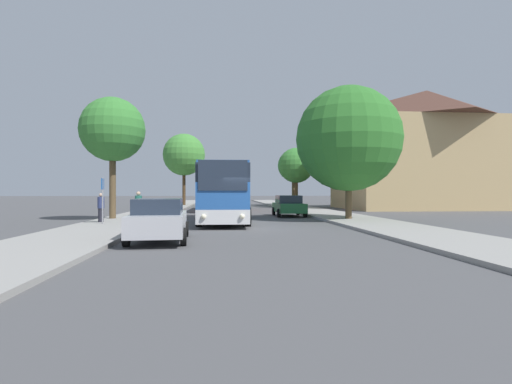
% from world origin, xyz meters
% --- Properties ---
extents(ground_plane, '(300.00, 300.00, 0.00)m').
position_xyz_m(ground_plane, '(0.00, 0.00, 0.00)').
color(ground_plane, '#4C4C4F').
rests_on(ground_plane, ground).
extents(sidewalk_left, '(4.00, 120.00, 0.15)m').
position_xyz_m(sidewalk_left, '(-7.00, 0.00, 0.07)').
color(sidewalk_left, gray).
rests_on(sidewalk_left, ground_plane).
extents(sidewalk_right, '(4.00, 120.00, 0.15)m').
position_xyz_m(sidewalk_right, '(7.00, 0.00, 0.07)').
color(sidewalk_right, gray).
rests_on(sidewalk_right, ground_plane).
extents(building_right_background, '(17.87, 11.76, 12.74)m').
position_xyz_m(building_right_background, '(20.79, 21.23, 6.37)').
color(building_right_background, tan).
rests_on(building_right_background, ground_plane).
extents(bus_front, '(3.07, 10.93, 3.36)m').
position_xyz_m(bus_front, '(-1.14, 4.42, 1.79)').
color(bus_front, silver).
rests_on(bus_front, ground_plane).
extents(bus_middle, '(3.01, 11.31, 3.34)m').
position_xyz_m(bus_middle, '(-1.23, 18.58, 1.79)').
color(bus_middle, gray).
rests_on(bus_middle, ground_plane).
extents(bus_rear, '(3.13, 11.85, 3.27)m').
position_xyz_m(bus_rear, '(-0.89, 32.73, 1.75)').
color(bus_rear, '#238942').
rests_on(bus_rear, ground_plane).
extents(parked_car_left_curb, '(2.26, 4.66, 1.58)m').
position_xyz_m(parked_car_left_curb, '(-3.64, -4.86, 0.82)').
color(parked_car_left_curb, '#B7B7BC').
rests_on(parked_car_left_curb, ground_plane).
extents(parked_car_right_near, '(2.12, 4.38, 1.55)m').
position_xyz_m(parked_car_right_near, '(3.70, 9.54, 0.80)').
color(parked_car_right_near, '#236B38').
rests_on(parked_car_right_near, ground_plane).
extents(bus_stop_sign, '(0.08, 0.45, 2.45)m').
position_xyz_m(bus_stop_sign, '(-7.59, 1.88, 1.67)').
color(bus_stop_sign, gray).
rests_on(bus_stop_sign, sidewalk_left).
extents(pedestrian_waiting_near, '(0.36, 0.36, 1.60)m').
position_xyz_m(pedestrian_waiting_near, '(-7.98, 2.92, 0.95)').
color(pedestrian_waiting_near, '#23232D').
rests_on(pedestrian_waiting_near, sidewalk_left).
extents(pedestrian_waiting_far, '(0.36, 0.36, 1.70)m').
position_xyz_m(pedestrian_waiting_far, '(-5.71, 1.72, 1.00)').
color(pedestrian_waiting_far, '#23232D').
rests_on(pedestrian_waiting_far, sidewalk_left).
extents(tree_left_near, '(5.29, 5.29, 9.01)m').
position_xyz_m(tree_left_near, '(-5.95, 31.20, 6.49)').
color(tree_left_near, '#47331E').
rests_on(tree_left_near, sidewalk_left).
extents(tree_left_far, '(4.04, 4.04, 7.63)m').
position_xyz_m(tree_left_far, '(-8.15, 5.98, 5.72)').
color(tree_left_far, brown).
rests_on(tree_left_far, sidewalk_left).
extents(tree_right_near, '(4.24, 4.24, 6.96)m').
position_xyz_m(tree_right_near, '(7.72, 27.38, 4.97)').
color(tree_right_near, '#513D23').
rests_on(tree_right_near, sidewalk_right).
extents(tree_right_mid, '(4.06, 4.06, 7.12)m').
position_xyz_m(tree_right_mid, '(8.11, 31.40, 5.21)').
color(tree_right_mid, brown).
rests_on(tree_right_mid, sidewalk_right).
extents(tree_right_far, '(6.57, 6.57, 8.28)m').
position_xyz_m(tree_right_far, '(6.62, 4.48, 5.14)').
color(tree_right_far, brown).
rests_on(tree_right_far, sidewalk_right).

